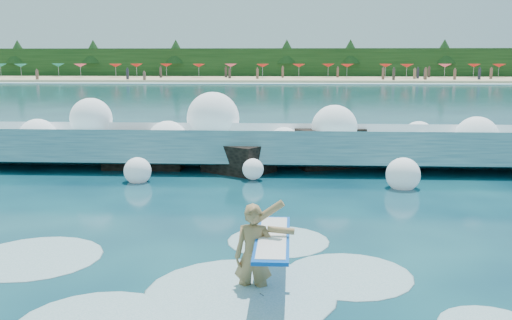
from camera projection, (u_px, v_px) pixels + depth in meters
The scene contains 11 objects.
ground at pixel (172, 239), 10.88m from camera, with size 200.00×200.00×0.00m, color #072439.
beach at pixel (274, 79), 87.49m from camera, with size 140.00×20.00×0.40m, color tan.
wet_band at pixel (272, 83), 76.71m from camera, with size 140.00×5.00×0.08m, color silver.
treeline at pixel (276, 63), 96.91m from camera, with size 140.00×4.00×5.00m, color black.
breaking_wave at pixel (251, 148), 18.21m from camera, with size 19.73×3.00×1.70m.
rock_cluster at pixel (229, 152), 18.11m from camera, with size 8.21×3.45×1.44m.
surfer_with_board at pixel (258, 253), 8.41m from camera, with size 0.84×2.79×1.58m.
wave_spray at pixel (241, 132), 18.00m from camera, with size 14.94×4.83×2.42m.
surf_foam at pixel (205, 281), 8.84m from camera, with size 8.88×5.66×0.14m.
beach_umbrellas at pixel (275, 65), 89.09m from camera, with size 111.95×6.49×0.50m.
beachgoers at pixel (272, 74), 84.04m from camera, with size 93.25×12.21×1.93m.
Camera 1 is at (2.21, -10.33, 3.42)m, focal length 40.00 mm.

